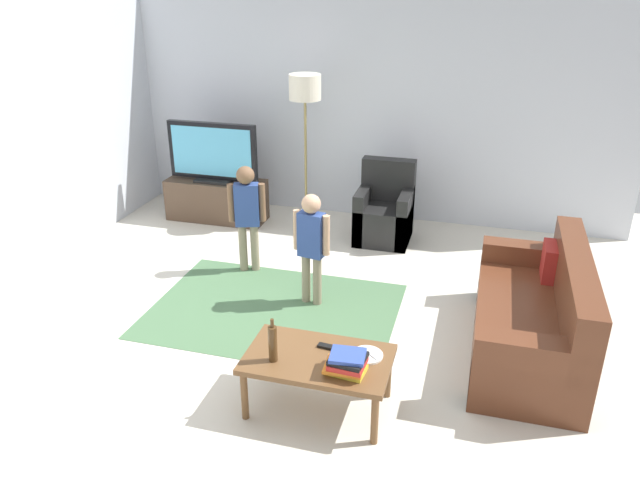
{
  "coord_description": "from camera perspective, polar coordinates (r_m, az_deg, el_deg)",
  "views": [
    {
      "loc": [
        1.34,
        -4.17,
        2.85
      ],
      "look_at": [
        0.0,
        0.6,
        0.65
      ],
      "focal_mm": 34.44,
      "sensor_mm": 36.0,
      "label": 1
    }
  ],
  "objects": [
    {
      "name": "couch",
      "position": [
        5.2,
        19.65,
        -7.11
      ],
      "size": [
        0.8,
        1.8,
        0.86
      ],
      "color": "brown",
      "rests_on": "ground"
    },
    {
      "name": "coffee_table",
      "position": [
        4.29,
        -0.18,
        -11.34
      ],
      "size": [
        1.0,
        0.6,
        0.42
      ],
      "color": "brown",
      "rests_on": "ground"
    },
    {
      "name": "tv_stand",
      "position": [
        7.64,
        -9.56,
        3.66
      ],
      "size": [
        1.2,
        0.44,
        0.5
      ],
      "color": "#4C3828",
      "rests_on": "ground"
    },
    {
      "name": "bottle",
      "position": [
        4.16,
        -4.41,
        -9.54
      ],
      "size": [
        0.06,
        0.06,
        0.32
      ],
      "color": "#4C3319",
      "rests_on": "coffee_table"
    },
    {
      "name": "tv",
      "position": [
        7.44,
        -9.94,
        7.98
      ],
      "size": [
        1.1,
        0.28,
        0.71
      ],
      "color": "black",
      "rests_on": "tv_stand"
    },
    {
      "name": "armchair",
      "position": [
        6.99,
        6.03,
        2.4
      ],
      "size": [
        0.6,
        0.6,
        0.9
      ],
      "color": "black",
      "rests_on": "ground"
    },
    {
      "name": "child_near_tv",
      "position": [
        6.12,
        -6.8,
        2.85
      ],
      "size": [
        0.36,
        0.2,
        1.11
      ],
      "color": "gray",
      "rests_on": "ground"
    },
    {
      "name": "tv_remote",
      "position": [
        4.34,
        0.9,
        -9.93
      ],
      "size": [
        0.17,
        0.07,
        0.02
      ],
      "primitive_type": "cube",
      "rotation": [
        0.0,
        0.0,
        -0.11
      ],
      "color": "black",
      "rests_on": "coffee_table"
    },
    {
      "name": "area_rug",
      "position": [
        5.63,
        -4.34,
        -6.51
      ],
      "size": [
        2.2,
        1.6,
        0.01
      ],
      "primitive_type": "cube",
      "color": "#4C724C",
      "rests_on": "ground"
    },
    {
      "name": "wall_back",
      "position": [
        7.44,
        5.12,
        12.23
      ],
      "size": [
        6.0,
        0.12,
        2.7
      ],
      "primitive_type": "cube",
      "color": "silver",
      "rests_on": "ground"
    },
    {
      "name": "child_center",
      "position": [
        5.46,
        -0.81,
        0.05
      ],
      "size": [
        0.35,
        0.17,
        1.06
      ],
      "color": "gray",
      "rests_on": "ground"
    },
    {
      "name": "plate",
      "position": [
        4.28,
        4.39,
        -10.61
      ],
      "size": [
        0.22,
        0.22,
        0.02
      ],
      "color": "white",
      "rests_on": "coffee_table"
    },
    {
      "name": "book_stack",
      "position": [
        4.08,
        2.49,
        -11.35
      ],
      "size": [
        0.28,
        0.24,
        0.14
      ],
      "color": "yellow",
      "rests_on": "coffee_table"
    },
    {
      "name": "ground",
      "position": [
        5.22,
        -1.8,
        -9.13
      ],
      "size": [
        7.8,
        7.8,
        0.0
      ],
      "primitive_type": "plane",
      "color": "beige"
    },
    {
      "name": "floor_lamp",
      "position": [
        7.04,
        -1.4,
        13.26
      ],
      "size": [
        0.36,
        0.36,
        1.78
      ],
      "color": "#262626",
      "rests_on": "ground"
    }
  ]
}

